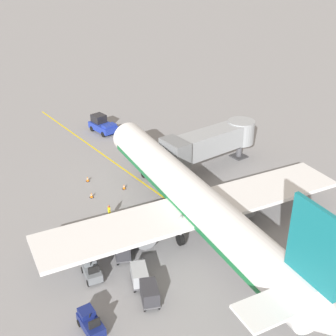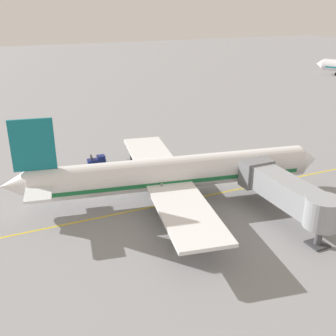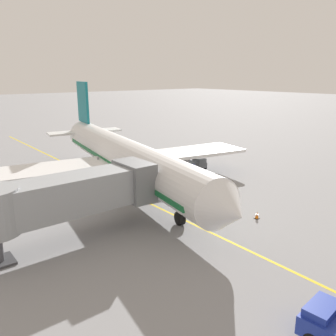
{
  "view_description": "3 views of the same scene",
  "coord_description": "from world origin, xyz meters",
  "px_view_note": "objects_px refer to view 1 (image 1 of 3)",
  "views": [
    {
      "loc": [
        -23.83,
        -26.1,
        24.61
      ],
      "look_at": [
        0.6,
        6.68,
        3.4
      ],
      "focal_mm": 46.96,
      "sensor_mm": 36.0,
      "label": 1
    },
    {
      "loc": [
        37.85,
        -17.35,
        21.37
      ],
      "look_at": [
        -3.64,
        1.12,
        2.79
      ],
      "focal_mm": 43.24,
      "sensor_mm": 36.0,
      "label": 2
    },
    {
      "loc": [
        17.56,
        31.08,
        11.5
      ],
      "look_at": [
        -3.04,
        5.31,
        2.66
      ],
      "focal_mm": 37.23,
      "sensor_mm": 36.0,
      "label": 3
    }
  ],
  "objects_px": {
    "baggage_cart_second_in_train": "(122,249)",
    "safety_cone_nose_right": "(91,195)",
    "baggage_tug_lead": "(90,323)",
    "baggage_tug_trailing": "(91,270)",
    "safety_cone_wing_tip": "(124,187)",
    "jet_bridge": "(211,141)",
    "ground_crew_wing_walker": "(109,212)",
    "baggage_cart_front": "(114,232)",
    "baggage_cart_tail_end": "(150,293)",
    "baggage_cart_third_in_train": "(139,275)",
    "safety_cone_nose_left": "(88,179)",
    "parked_airliner": "(194,200)",
    "pushback_tractor": "(102,125)"
  },
  "relations": [
    {
      "from": "safety_cone_nose_right",
      "to": "baggage_cart_front",
      "type": "bearing_deg",
      "value": -103.22
    },
    {
      "from": "safety_cone_nose_right",
      "to": "baggage_tug_lead",
      "type": "bearing_deg",
      "value": -118.0
    },
    {
      "from": "jet_bridge",
      "to": "ground_crew_wing_walker",
      "type": "relative_size",
      "value": 7.69
    },
    {
      "from": "baggage_tug_lead",
      "to": "safety_cone_wing_tip",
      "type": "xyz_separation_m",
      "value": [
        12.37,
        15.63,
        -0.42
      ]
    },
    {
      "from": "baggage_cart_front",
      "to": "safety_cone_nose_right",
      "type": "xyz_separation_m",
      "value": [
        1.89,
        8.06,
        -0.66
      ]
    },
    {
      "from": "parked_airliner",
      "to": "baggage_cart_second_in_train",
      "type": "bearing_deg",
      "value": 178.71
    },
    {
      "from": "baggage_cart_third_in_train",
      "to": "baggage_cart_tail_end",
      "type": "height_order",
      "value": "same"
    },
    {
      "from": "pushback_tractor",
      "to": "safety_cone_nose_left",
      "type": "height_order",
      "value": "pushback_tractor"
    },
    {
      "from": "baggage_cart_second_in_train",
      "to": "safety_cone_nose_right",
      "type": "bearing_deg",
      "value": 76.17
    },
    {
      "from": "baggage_tug_lead",
      "to": "baggage_tug_trailing",
      "type": "xyz_separation_m",
      "value": [
        2.69,
        4.96,
        0.0
      ]
    },
    {
      "from": "jet_bridge",
      "to": "baggage_tug_lead",
      "type": "distance_m",
      "value": 27.47
    },
    {
      "from": "safety_cone_wing_tip",
      "to": "ground_crew_wing_walker",
      "type": "bearing_deg",
      "value": -135.13
    },
    {
      "from": "baggage_tug_lead",
      "to": "safety_cone_wing_tip",
      "type": "relative_size",
      "value": 4.36
    },
    {
      "from": "parked_airliner",
      "to": "baggage_cart_third_in_train",
      "type": "bearing_deg",
      "value": -157.71
    },
    {
      "from": "jet_bridge",
      "to": "baggage_cart_third_in_train",
      "type": "distance_m",
      "value": 21.95
    },
    {
      "from": "baggage_cart_third_in_train",
      "to": "safety_cone_wing_tip",
      "type": "relative_size",
      "value": 4.95
    },
    {
      "from": "baggage_tug_trailing",
      "to": "baggage_cart_tail_end",
      "type": "bearing_deg",
      "value": -67.42
    },
    {
      "from": "baggage_tug_trailing",
      "to": "baggage_cart_third_in_train",
      "type": "bearing_deg",
      "value": -49.39
    },
    {
      "from": "safety_cone_nose_left",
      "to": "safety_cone_nose_right",
      "type": "xyz_separation_m",
      "value": [
        -1.34,
        -3.48,
        0.0
      ]
    },
    {
      "from": "baggage_tug_trailing",
      "to": "safety_cone_wing_tip",
      "type": "bearing_deg",
      "value": 47.8
    },
    {
      "from": "parked_airliner",
      "to": "jet_bridge",
      "type": "bearing_deg",
      "value": 41.31
    },
    {
      "from": "safety_cone_wing_tip",
      "to": "baggage_cart_third_in_train",
      "type": "bearing_deg",
      "value": -116.97
    },
    {
      "from": "baggage_cart_third_in_train",
      "to": "baggage_cart_tail_end",
      "type": "distance_m",
      "value": 2.19
    },
    {
      "from": "safety_cone_nose_left",
      "to": "safety_cone_wing_tip",
      "type": "xyz_separation_m",
      "value": [
        2.43,
        -4.01,
        0.0
      ]
    },
    {
      "from": "baggage_cart_tail_end",
      "to": "ground_crew_wing_walker",
      "type": "distance_m",
      "value": 12.02
    },
    {
      "from": "baggage_tug_lead",
      "to": "baggage_cart_second_in_train",
      "type": "bearing_deg",
      "value": 42.53
    },
    {
      "from": "jet_bridge",
      "to": "baggage_tug_trailing",
      "type": "relative_size",
      "value": 4.82
    },
    {
      "from": "baggage_tug_lead",
      "to": "safety_cone_nose_right",
      "type": "distance_m",
      "value": 18.32
    },
    {
      "from": "baggage_cart_tail_end",
      "to": "pushback_tractor",
      "type": "bearing_deg",
      "value": 66.74
    },
    {
      "from": "baggage_tug_trailing",
      "to": "ground_crew_wing_walker",
      "type": "xyz_separation_m",
      "value": [
        5.34,
        6.36,
        0.24
      ]
    },
    {
      "from": "baggage_tug_lead",
      "to": "baggage_cart_third_in_train",
      "type": "relative_size",
      "value": 0.88
    },
    {
      "from": "jet_bridge",
      "to": "baggage_tug_trailing",
      "type": "height_order",
      "value": "jet_bridge"
    },
    {
      "from": "baggage_cart_tail_end",
      "to": "safety_cone_nose_left",
      "type": "xyz_separation_m",
      "value": [
        5.07,
        19.94,
        -0.66
      ]
    },
    {
      "from": "baggage_cart_front",
      "to": "ground_crew_wing_walker",
      "type": "height_order",
      "value": "ground_crew_wing_walker"
    },
    {
      "from": "baggage_tug_trailing",
      "to": "safety_cone_nose_left",
      "type": "xyz_separation_m",
      "value": [
        7.25,
        14.69,
        -0.42
      ]
    },
    {
      "from": "baggage_cart_front",
      "to": "baggage_cart_tail_end",
      "type": "xyz_separation_m",
      "value": [
        -1.84,
        -8.39,
        0.0
      ]
    },
    {
      "from": "baggage_tug_lead",
      "to": "baggage_cart_front",
      "type": "height_order",
      "value": "baggage_tug_lead"
    },
    {
      "from": "safety_cone_nose_left",
      "to": "ground_crew_wing_walker",
      "type": "bearing_deg",
      "value": -102.91
    },
    {
      "from": "parked_airliner",
      "to": "baggage_tug_trailing",
      "type": "distance_m",
      "value": 11.35
    },
    {
      "from": "baggage_cart_tail_end",
      "to": "safety_cone_nose_left",
      "type": "distance_m",
      "value": 20.58
    },
    {
      "from": "baggage_cart_second_in_train",
      "to": "baggage_cart_third_in_train",
      "type": "height_order",
      "value": "same"
    },
    {
      "from": "baggage_tug_trailing",
      "to": "baggage_cart_third_in_train",
      "type": "height_order",
      "value": "baggage_tug_trailing"
    },
    {
      "from": "baggage_cart_tail_end",
      "to": "safety_cone_nose_right",
      "type": "bearing_deg",
      "value": 77.23
    },
    {
      "from": "baggage_cart_tail_end",
      "to": "baggage_tug_trailing",
      "type": "bearing_deg",
      "value": 112.58
    },
    {
      "from": "pushback_tractor",
      "to": "ground_crew_wing_walker",
      "type": "distance_m",
      "value": 22.79
    },
    {
      "from": "baggage_cart_front",
      "to": "baggage_cart_second_in_train",
      "type": "distance_m",
      "value": 2.74
    },
    {
      "from": "safety_cone_nose_right",
      "to": "safety_cone_wing_tip",
      "type": "distance_m",
      "value": 3.81
    },
    {
      "from": "baggage_cart_second_in_train",
      "to": "baggage_cart_third_in_train",
      "type": "relative_size",
      "value": 1.0
    },
    {
      "from": "parked_airliner",
      "to": "safety_cone_nose_left",
      "type": "xyz_separation_m",
      "value": [
        -3.82,
        14.35,
        -2.9
      ]
    },
    {
      "from": "baggage_cart_front",
      "to": "parked_airliner",
      "type": "bearing_deg",
      "value": -21.72
    }
  ]
}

